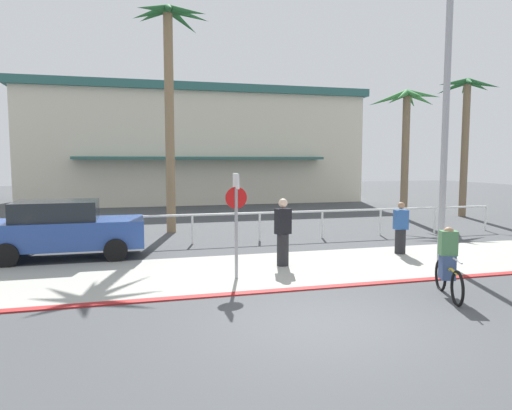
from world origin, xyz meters
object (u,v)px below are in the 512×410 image
Objects in this scene: car_blue_1 at (64,229)px; pedestrian_1 at (401,230)px; palm_tree_3 at (465,116)px; palm_tree_1 at (170,65)px; cyclist_yellow_0 at (448,264)px; stop_sign_bike_lane at (236,210)px; palm_tree_2 at (405,119)px; streetlight_curb at (452,107)px; pedestrian_0 at (283,235)px.

pedestrian_1 is at bearing -11.54° from car_blue_1.
palm_tree_1 is at bearing -173.76° from palm_tree_3.
cyclist_yellow_0 is at bearing -64.64° from palm_tree_1.
palm_tree_2 is (10.48, 9.43, 3.18)m from stop_sign_bike_lane.
palm_tree_2 is at bearing 41.99° from stop_sign_bike_lane.
palm_tree_1 is at bearing 49.89° from car_blue_1.
stop_sign_bike_lane is 17.16m from palm_tree_3.
cyclist_yellow_0 is (8.37, -6.19, -0.18)m from car_blue_1.
streetlight_curb is 4.80m from cyclist_yellow_0.
stop_sign_bike_lane is at bearing -138.01° from palm_tree_2.
streetlight_curb is 12.34m from palm_tree_3.
palm_tree_1 is 9.16m from pedestrian_0.
streetlight_curb is 4.34× the size of cyclist_yellow_0.
cyclist_yellow_0 is (-9.89, -11.94, -4.37)m from palm_tree_3.
palm_tree_3 reaches higher than pedestrian_1.
pedestrian_1 is (-0.41, 1.61, -3.54)m from streetlight_curb.
streetlight_curb is 4.67× the size of pedestrian_1.
cyclist_yellow_0 is (4.89, -10.32, -5.84)m from palm_tree_1.
stop_sign_bike_lane reaches higher than pedestrian_1.
palm_tree_3 is 4.02× the size of cyclist_yellow_0.
pedestrian_1 is (5.51, 1.69, -0.94)m from stop_sign_bike_lane.
pedestrian_1 is at bearing 70.40° from cyclist_yellow_0.
palm_tree_2 reaches higher than pedestrian_1.
streetlight_curb reaches higher than stop_sign_bike_lane.
palm_tree_2 is 0.90× the size of palm_tree_3.
streetlight_curb reaches higher than pedestrian_0.
streetlight_curb reaches higher than palm_tree_2.
stop_sign_bike_lane is 0.29× the size of palm_tree_1.
pedestrian_0 is at bearing -136.92° from palm_tree_2.
palm_tree_3 is 1.58× the size of car_blue_1.
stop_sign_bike_lane is at bearing -162.95° from pedestrian_1.
palm_tree_3 is (3.44, 0.02, 0.20)m from palm_tree_2.
palm_tree_3 is (13.92, 9.45, 3.38)m from stop_sign_bike_lane.
cyclist_yellow_0 is at bearing -36.50° from car_blue_1.
streetlight_curb is 0.85× the size of palm_tree_1.
palm_tree_1 reaches higher than car_blue_1.
palm_tree_1 is 1.26× the size of palm_tree_3.
palm_tree_1 reaches higher than pedestrian_1.
stop_sign_bike_lane is 1.39× the size of pedestrian_0.
streetlight_curb reaches higher than cyclist_yellow_0.
palm_tree_2 is 3.39× the size of pedestrian_0.
pedestrian_0 is at bearing -70.59° from palm_tree_1.
pedestrian_0 is (-8.96, -8.38, -3.99)m from palm_tree_2.
car_blue_1 is at bearing 155.69° from pedestrian_0.
car_blue_1 is (-3.48, -4.13, -5.67)m from palm_tree_1.
streetlight_curb is at bearing -12.47° from pedestrian_0.
palm_tree_3 is at bearing 17.47° from car_blue_1.
cyclist_yellow_0 is 1.08× the size of pedestrian_1.
palm_tree_2 reaches higher than cyclist_yellow_0.
palm_tree_1 is 12.83m from cyclist_yellow_0.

